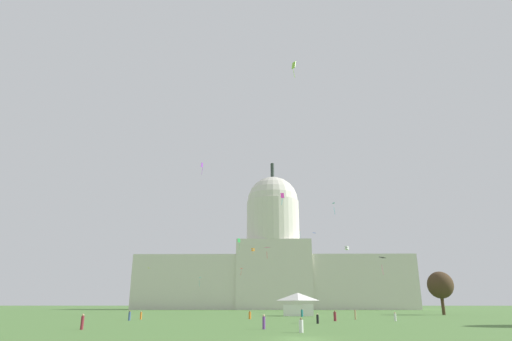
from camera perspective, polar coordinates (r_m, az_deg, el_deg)
ground_plane at (r=39.96m, az=6.03°, el=-21.66°), size 800.00×800.00×0.00m
capitol_building at (r=202.47m, az=2.38°, el=-12.51°), size 126.20×25.21×69.85m
event_tent at (r=105.46m, az=5.68°, el=-17.54°), size 7.50×5.27×5.26m
tree_east_mid at (r=123.12m, az=23.64°, el=-14.01°), size 9.15×9.08×10.78m
person_white_mid_right at (r=47.62m, az=6.12°, el=-20.16°), size 0.55×0.55×1.48m
person_purple_aisle_center at (r=53.27m, az=1.07°, el=-19.82°), size 0.48×0.48×1.67m
person_orange_front_center at (r=85.27m, az=-0.84°, el=-18.97°), size 0.64×0.64×1.55m
person_maroon_back_right at (r=77.42m, az=10.62°, el=-18.79°), size 0.65×0.65×1.73m
person_orange_near_tree_west at (r=86.18m, az=-15.28°, el=-18.39°), size 0.45×0.45×1.49m
person_teal_edge_east at (r=99.55m, az=6.23°, el=-18.60°), size 0.66×0.66×1.71m
person_black_back_left at (r=67.72m, az=8.32°, el=-19.23°), size 0.44×0.44×1.46m
person_tan_lawn_far_right at (r=84.87m, az=13.26°, el=-18.45°), size 0.33×0.33×1.73m
person_maroon_mid_left at (r=56.19m, az=-22.41°, el=-18.42°), size 0.49×0.49×1.76m
person_white_front_left at (r=79.16m, az=18.28°, el=-18.29°), size 0.43×0.43×1.47m
person_denim_near_tent at (r=81.55m, az=-16.72°, el=-18.31°), size 0.55×0.55×1.66m
kite_blue_mid at (r=171.14m, az=7.74°, el=-8.40°), size 1.67×1.54×0.36m
kite_orange_mid at (r=173.84m, az=-0.41°, el=-10.65°), size 1.44×1.45×2.52m
kite_red_low at (r=175.58m, az=-2.05°, el=-13.22°), size 1.31×1.12×2.66m
kite_magenta_mid at (r=80.33m, az=3.58°, el=-3.50°), size 0.73×0.43×2.36m
kite_white_mid at (r=147.85m, az=12.16°, el=-10.19°), size 1.49×1.50×1.27m
kite_turquoise_low at (r=176.15m, az=-7.75°, el=-14.36°), size 1.35×1.43×3.08m
kite_violet_high at (r=111.75m, az=-7.30°, el=0.60°), size 0.55×0.63×3.27m
kite_lime_high at (r=78.35m, az=5.12°, el=13.88°), size 0.80×0.84×3.35m
kite_gold_mid at (r=163.73m, az=6.06°, el=-8.19°), size 1.21×1.16×2.79m
kite_cyan_mid at (r=104.73m, az=10.64°, el=-4.63°), size 0.83×1.33×2.59m
kite_yellow_low at (r=111.83m, az=-13.98°, el=-12.92°), size 1.11×1.50×0.16m
kite_pink_low at (r=124.30m, az=1.44°, el=-10.52°), size 1.76×1.03×3.01m
kite_green_mid at (r=145.89m, az=-2.32°, el=-9.51°), size 0.92×0.84×3.95m
kite_black_low at (r=73.19m, az=16.28°, el=-11.45°), size 1.79×1.69×2.68m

